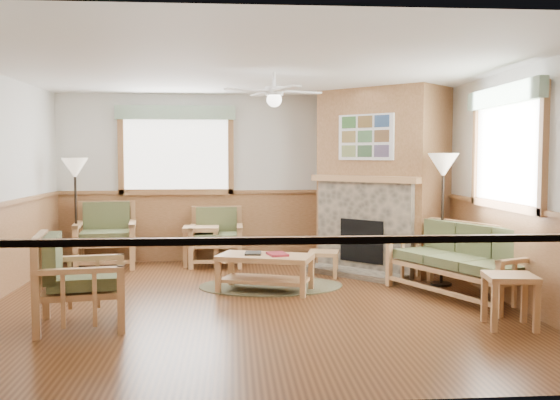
{
  "coord_description": "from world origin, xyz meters",
  "views": [
    {
      "loc": [
        -0.2,
        -7.17,
        1.7
      ],
      "look_at": [
        0.4,
        0.7,
        1.15
      ],
      "focal_mm": 40.0,
      "sensor_mm": 36.0,
      "label": 1
    }
  ],
  "objects": [
    {
      "name": "sofa",
      "position": [
        2.55,
        0.1,
        0.44
      ],
      "size": [
        2.06,
        1.5,
        0.88
      ],
      "primitive_type": null,
      "rotation": [
        0.0,
        0.0,
        -1.15
      ],
      "color": "tan",
      "rests_on": "floor"
    },
    {
      "name": "window_right",
      "position": [
        2.96,
        -0.2,
        2.53
      ],
      "size": [
        0.16,
        1.9,
        1.5
      ],
      "primitive_type": null,
      "color": "white",
      "rests_on": "wall_right"
    },
    {
      "name": "fireplace",
      "position": [
        2.05,
        2.05,
        1.35
      ],
      "size": [
        3.11,
        3.11,
        2.7
      ],
      "primitive_type": null,
      "rotation": [
        0.0,
        0.0,
        -0.79
      ],
      "color": "#93643C",
      "rests_on": "floor"
    },
    {
      "name": "book_red",
      "position": [
        0.35,
        0.54,
        0.5
      ],
      "size": [
        0.28,
        0.34,
        0.03
      ],
      "primitive_type": "cube",
      "rotation": [
        0.0,
        0.0,
        0.22
      ],
      "color": "maroon",
      "rests_on": "coffee_table"
    },
    {
      "name": "book_dark",
      "position": [
        0.05,
        0.66,
        0.49
      ],
      "size": [
        0.22,
        0.28,
        0.03
      ],
      "primitive_type": "cube",
      "rotation": [
        0.0,
        0.0,
        -0.08
      ],
      "color": "black",
      "rests_on": "coffee_table"
    },
    {
      "name": "floor_lamp_right",
      "position": [
        2.55,
        0.79,
        0.88
      ],
      "size": [
        0.46,
        0.46,
        1.76
      ],
      "primitive_type": null,
      "rotation": [
        0.0,
        0.0,
        0.17
      ],
      "color": "black",
      "rests_on": "floor"
    },
    {
      "name": "armchair_left",
      "position": [
        -1.72,
        -0.88,
        0.47
      ],
      "size": [
        0.97,
        0.97,
        0.94
      ],
      "primitive_type": null,
      "rotation": [
        0.0,
        0.0,
        1.74
      ],
      "color": "tan",
      "rests_on": "floor"
    },
    {
      "name": "braided_rug",
      "position": [
        0.3,
        0.89,
        0.01
      ],
      "size": [
        2.2,
        2.2,
        0.01
      ],
      "primitive_type": "cylinder",
      "rotation": [
        0.0,
        0.0,
        -0.19
      ],
      "color": "#4D492F",
      "rests_on": "floor"
    },
    {
      "name": "wall_back",
      "position": [
        0.0,
        3.0,
        1.35
      ],
      "size": [
        6.0,
        0.02,
        2.7
      ],
      "primitive_type": "cube",
      "color": "silver",
      "rests_on": "floor"
    },
    {
      "name": "end_table_sofa",
      "position": [
        2.55,
        -1.25,
        0.27
      ],
      "size": [
        0.54,
        0.52,
        0.53
      ],
      "primitive_type": null,
      "rotation": [
        0.0,
        0.0,
        -0.14
      ],
      "color": "tan",
      "rests_on": "floor"
    },
    {
      "name": "end_table_chairs",
      "position": [
        -0.69,
        2.55,
        0.31
      ],
      "size": [
        0.55,
        0.53,
        0.62
      ],
      "primitive_type": null,
      "rotation": [
        0.0,
        0.0,
        -0.0
      ],
      "color": "tan",
      "rests_on": "floor"
    },
    {
      "name": "floor",
      "position": [
        0.0,
        0.0,
        -0.01
      ],
      "size": [
        6.0,
        6.0,
        0.01
      ],
      "primitive_type": "cube",
      "color": "#532F17",
      "rests_on": "ground"
    },
    {
      "name": "coffee_table",
      "position": [
        0.2,
        0.59,
        0.23
      ],
      "size": [
        1.29,
        0.93,
        0.47
      ],
      "primitive_type": null,
      "rotation": [
        0.0,
        0.0,
        -0.33
      ],
      "color": "tan",
      "rests_on": "floor"
    },
    {
      "name": "window_back",
      "position": [
        -1.1,
        2.96,
        2.53
      ],
      "size": [
        1.9,
        0.16,
        1.5
      ],
      "primitive_type": null,
      "color": "white",
      "rests_on": "wall_back"
    },
    {
      "name": "ceiling",
      "position": [
        0.0,
        0.0,
        2.7
      ],
      "size": [
        6.0,
        6.0,
        0.01
      ],
      "primitive_type": "cube",
      "color": "white",
      "rests_on": "floor"
    },
    {
      "name": "wainscot",
      "position": [
        0.0,
        0.0,
        0.55
      ],
      "size": [
        6.0,
        6.0,
        1.1
      ],
      "primitive_type": null,
      "color": "#93643C",
      "rests_on": "floor"
    },
    {
      "name": "footstool",
      "position": [
        1.08,
        1.51,
        0.18
      ],
      "size": [
        0.5,
        0.5,
        0.36
      ],
      "primitive_type": null,
      "rotation": [
        0.0,
        0.0,
        -0.22
      ],
      "color": "tan",
      "rests_on": "floor"
    },
    {
      "name": "wall_front",
      "position": [
        0.0,
        -3.0,
        1.35
      ],
      "size": [
        6.0,
        0.02,
        2.7
      ],
      "primitive_type": "cube",
      "color": "silver",
      "rests_on": "floor"
    },
    {
      "name": "ceiling_fan",
      "position": [
        0.3,
        0.3,
        2.66
      ],
      "size": [
        1.59,
        1.59,
        0.36
      ],
      "primitive_type": null,
      "rotation": [
        0.0,
        0.0,
        0.35
      ],
      "color": "white",
      "rests_on": "ceiling"
    },
    {
      "name": "wall_right",
      "position": [
        3.0,
        0.0,
        1.35
      ],
      "size": [
        0.02,
        6.0,
        2.7
      ],
      "primitive_type": "cube",
      "color": "silver",
      "rests_on": "floor"
    },
    {
      "name": "armchair_back_left",
      "position": [
        -2.16,
        2.55,
        0.5
      ],
      "size": [
        0.99,
        0.99,
        0.99
      ],
      "primitive_type": null,
      "rotation": [
        0.0,
        0.0,
        0.13
      ],
      "color": "tan",
      "rests_on": "floor"
    },
    {
      "name": "armchair_back_right",
      "position": [
        -0.46,
        2.55,
        0.45
      ],
      "size": [
        0.81,
        0.81,
        0.9
      ],
      "primitive_type": null,
      "rotation": [
        0.0,
        0.0,
        -0.01
      ],
      "color": "tan",
      "rests_on": "floor"
    },
    {
      "name": "floor_lamp_left",
      "position": [
        -2.55,
        2.35,
        0.84
      ],
      "size": [
        0.44,
        0.44,
        1.69
      ],
      "primitive_type": null,
      "rotation": [
        0.0,
        0.0,
        0.16
      ],
      "color": "black",
      "rests_on": "floor"
    }
  ]
}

